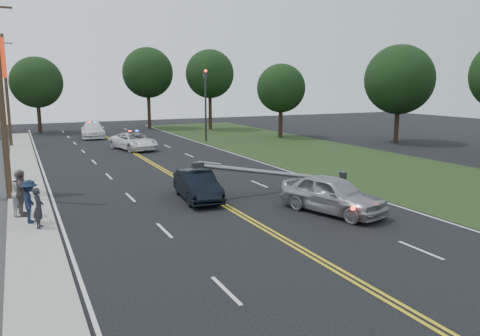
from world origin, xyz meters
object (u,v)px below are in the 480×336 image
fallen_streetlight (285,174)px  utility_pole_mid (1,97)px  traffic_signal (206,99)px  bystander_d (22,193)px  bystander_a (38,208)px  bystander_c (30,201)px  utility_pole_far (7,90)px  crashed_sedan (197,185)px  emergency_b (93,130)px  waiting_sedan (333,194)px  emergency_a (134,141)px  bystander_b (21,192)px

fallen_streetlight → utility_pole_mid: bearing=163.4°
traffic_signal → bystander_d: size_ratio=3.55×
bystander_a → bystander_d: bystander_d is taller
bystander_c → bystander_d: bearing=20.4°
traffic_signal → fallen_streetlight: (-4.11, -22.00, -3.29)m
fallen_streetlight → utility_pole_far: size_ratio=0.94×
utility_pole_mid → bystander_c: 6.50m
crashed_sedan → emergency_b: 30.16m
utility_pole_mid → utility_pole_far: (0.00, 22.00, 0.00)m
bystander_d → utility_pole_far: bearing=4.9°
fallen_streetlight → bystander_c: bearing=-175.4°
waiting_sedan → utility_pole_mid: bearing=128.7°
utility_pole_far → emergency_b: size_ratio=1.77×
waiting_sedan → bystander_d: size_ratio=2.50×
waiting_sedan → bystander_c: bystander_c is taller
utility_pole_mid → bystander_d: bearing=-82.1°
bystander_a → traffic_signal: bearing=-22.8°
utility_pole_far → waiting_sedan: size_ratio=2.02×
bystander_c → waiting_sedan: bearing=-99.8°
crashed_sedan → emergency_b: emergency_b is taller
utility_pole_mid → waiting_sedan: (13.04, -8.73, -4.24)m
utility_pole_far → crashed_sedan: 27.56m
crashed_sedan → bystander_a: (-7.35, -2.01, 0.20)m
emergency_b → bystander_a: (-6.76, -32.17, 0.11)m
utility_pole_far → emergency_a: bearing=-35.0°
utility_pole_mid → crashed_sedan: size_ratio=2.26×
crashed_sedan → emergency_b: size_ratio=0.78×
utility_pole_mid → crashed_sedan: 10.25m
emergency_b → utility_pole_far: bearing=-145.1°
crashed_sedan → emergency_a: same height
waiting_sedan → bystander_a: size_ratio=3.06×
bystander_a → bystander_b: 2.41m
utility_pole_far → bystander_d: 26.12m
fallen_streetlight → bystander_d: bearing=179.2°
fallen_streetlight → bystander_a: bearing=-171.3°
utility_pole_mid → bystander_b: size_ratio=5.01×
utility_pole_mid → emergency_a: 18.56m
utility_pole_far → utility_pole_mid: bearing=-90.0°
traffic_signal → emergency_a: 9.00m
utility_pole_far → emergency_a: 12.58m
utility_pole_far → bystander_b: size_ratio=5.01×
fallen_streetlight → waiting_sedan: (-0.35, -4.73, -0.08)m
utility_pole_far → emergency_a: (9.67, -6.77, -4.35)m
utility_pole_mid → bystander_b: 5.35m
traffic_signal → utility_pole_mid: bearing=-134.2°
utility_pole_mid → bystander_b: bearing=-81.6°
bystander_a → bystander_c: 0.93m
utility_pole_mid → bystander_c: bearing=-80.8°
bystander_a → bystander_c: (-0.27, 0.89, 0.08)m
fallen_streetlight → emergency_b: bearing=100.4°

